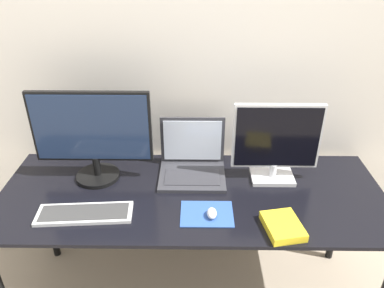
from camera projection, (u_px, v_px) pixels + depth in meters
wall_back at (193, 57)px, 1.87m from camera, size 7.00×0.05×2.50m
desk at (192, 205)px, 1.81m from camera, size 1.83×0.69×0.71m
monitor_left at (92, 134)px, 1.77m from camera, size 0.57×0.21×0.46m
monitor_right at (276, 143)px, 1.78m from camera, size 0.42×0.15×0.40m
laptop at (192, 161)px, 1.90m from camera, size 0.33×0.27×0.27m
keyboard at (85, 214)px, 1.63m from camera, size 0.42×0.16×0.02m
mousepad at (207, 214)px, 1.64m from camera, size 0.23×0.17×0.00m
mouse at (212, 213)px, 1.61m from camera, size 0.04×0.07×0.03m
book at (283, 226)px, 1.55m from camera, size 0.17×0.20×0.04m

